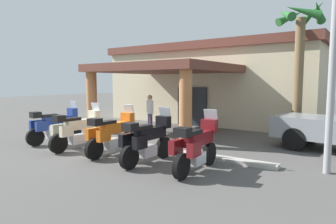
# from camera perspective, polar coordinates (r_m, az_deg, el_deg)

# --- Properties ---
(ground_plane) EXTENTS (80.00, 80.00, 0.00)m
(ground_plane) POSITION_cam_1_polar(r_m,az_deg,el_deg) (11.24, -11.51, -6.56)
(ground_plane) COLOR #514F4C
(motel_building) EXTENTS (13.02, 11.95, 4.57)m
(motel_building) POSITION_cam_1_polar(r_m,az_deg,el_deg) (18.80, 9.28, 5.54)
(motel_building) COLOR beige
(motel_building) RESTS_ON ground_plane
(motorcycle_blue) EXTENTS (0.85, 2.20, 1.61)m
(motorcycle_blue) POSITION_cam_1_polar(r_m,az_deg,el_deg) (12.33, -21.06, -2.44)
(motorcycle_blue) COLOR black
(motorcycle_blue) RESTS_ON ground_plane
(motorcycle_cream) EXTENTS (0.73, 2.21, 1.61)m
(motorcycle_cream) POSITION_cam_1_polar(r_m,az_deg,el_deg) (10.95, -17.13, -3.31)
(motorcycle_cream) COLOR black
(motorcycle_cream) RESTS_ON ground_plane
(motorcycle_orange) EXTENTS (0.71, 2.21, 1.61)m
(motorcycle_orange) POSITION_cam_1_polar(r_m,az_deg,el_deg) (9.85, -10.81, -4.15)
(motorcycle_orange) COLOR black
(motorcycle_orange) RESTS_ON ground_plane
(motorcycle_black) EXTENTS (0.73, 2.21, 1.61)m
(motorcycle_black) POSITION_cam_1_polar(r_m,az_deg,el_deg) (8.69, -4.06, -5.38)
(motorcycle_black) COLOR black
(motorcycle_black) RESTS_ON ground_plane
(motorcycle_maroon) EXTENTS (0.70, 2.21, 1.61)m
(motorcycle_maroon) POSITION_cam_1_polar(r_m,az_deg,el_deg) (7.89, 5.44, -6.55)
(motorcycle_maroon) COLOR black
(motorcycle_maroon) RESTS_ON ground_plane
(pedestrian) EXTENTS (0.49, 0.32, 1.77)m
(pedestrian) POSITION_cam_1_polar(r_m,az_deg,el_deg) (14.13, -3.49, 0.30)
(pedestrian) COLOR #3F334C
(pedestrian) RESTS_ON ground_plane
(palm_tree_near_portico) EXTENTS (2.01, 2.06, 5.73)m
(palm_tree_near_portico) POSITION_cam_1_polar(r_m,az_deg,el_deg) (13.52, 24.08, 11.89)
(palm_tree_near_portico) COLOR brown
(palm_tree_near_portico) RESTS_ON ground_plane
(roadside_sign) EXTENTS (1.40, 0.18, 6.30)m
(roadside_sign) POSITION_cam_1_polar(r_m,az_deg,el_deg) (8.82, 29.58, 17.29)
(roadside_sign) COLOR #99999E
(roadside_sign) RESTS_ON ground_plane
(curb_strip) EXTENTS (9.95, 0.36, 0.12)m
(curb_strip) POSITION_cam_1_polar(r_m,az_deg,el_deg) (10.92, -5.98, -6.51)
(curb_strip) COLOR #ADA89E
(curb_strip) RESTS_ON ground_plane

